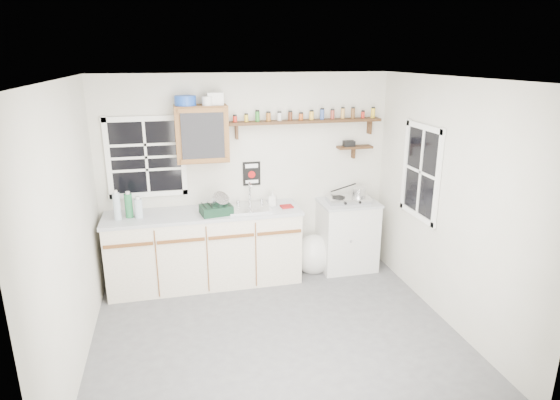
{
  "coord_description": "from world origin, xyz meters",
  "views": [
    {
      "loc": [
        -0.9,
        -4.01,
        2.69
      ],
      "look_at": [
        0.17,
        0.55,
        1.24
      ],
      "focal_mm": 30.0,
      "sensor_mm": 36.0,
      "label": 1
    }
  ],
  "objects_px": {
    "main_cabinet": "(205,248)",
    "hotplate": "(348,199)",
    "right_cabinet": "(347,235)",
    "spice_shelf": "(307,120)",
    "dish_rack": "(217,207)",
    "upper_cabinet": "(202,134)"
  },
  "relations": [
    {
      "from": "main_cabinet",
      "to": "hotplate",
      "type": "bearing_deg",
      "value": 0.17
    },
    {
      "from": "right_cabinet",
      "to": "hotplate",
      "type": "xyz_separation_m",
      "value": [
        -0.01,
        -0.02,
        0.49
      ]
    },
    {
      "from": "spice_shelf",
      "to": "dish_rack",
      "type": "bearing_deg",
      "value": -164.46
    },
    {
      "from": "upper_cabinet",
      "to": "spice_shelf",
      "type": "xyz_separation_m",
      "value": [
        1.28,
        0.07,
        0.11
      ]
    },
    {
      "from": "upper_cabinet",
      "to": "hotplate",
      "type": "xyz_separation_m",
      "value": [
        1.79,
        -0.14,
        -0.88
      ]
    },
    {
      "from": "spice_shelf",
      "to": "main_cabinet",
      "type": "bearing_deg",
      "value": -170.82
    },
    {
      "from": "hotplate",
      "to": "main_cabinet",
      "type": "bearing_deg",
      "value": -175.67
    },
    {
      "from": "main_cabinet",
      "to": "upper_cabinet",
      "type": "height_order",
      "value": "upper_cabinet"
    },
    {
      "from": "dish_rack",
      "to": "hotplate",
      "type": "xyz_separation_m",
      "value": [
        1.67,
        0.12,
        -0.06
      ]
    },
    {
      "from": "spice_shelf",
      "to": "upper_cabinet",
      "type": "bearing_deg",
      "value": -176.91
    },
    {
      "from": "upper_cabinet",
      "to": "dish_rack",
      "type": "height_order",
      "value": "upper_cabinet"
    },
    {
      "from": "right_cabinet",
      "to": "hotplate",
      "type": "bearing_deg",
      "value": -114.24
    },
    {
      "from": "main_cabinet",
      "to": "dish_rack",
      "type": "distance_m",
      "value": 0.58
    },
    {
      "from": "main_cabinet",
      "to": "spice_shelf",
      "type": "height_order",
      "value": "spice_shelf"
    },
    {
      "from": "right_cabinet",
      "to": "spice_shelf",
      "type": "relative_size",
      "value": 0.48
    },
    {
      "from": "spice_shelf",
      "to": "dish_rack",
      "type": "distance_m",
      "value": 1.52
    },
    {
      "from": "right_cabinet",
      "to": "hotplate",
      "type": "relative_size",
      "value": 1.64
    },
    {
      "from": "right_cabinet",
      "to": "dish_rack",
      "type": "distance_m",
      "value": 1.77
    },
    {
      "from": "upper_cabinet",
      "to": "hotplate",
      "type": "height_order",
      "value": "upper_cabinet"
    },
    {
      "from": "right_cabinet",
      "to": "upper_cabinet",
      "type": "height_order",
      "value": "upper_cabinet"
    },
    {
      "from": "main_cabinet",
      "to": "hotplate",
      "type": "xyz_separation_m",
      "value": [
        1.83,
        0.01,
        0.48
      ]
    },
    {
      "from": "dish_rack",
      "to": "spice_shelf",
      "type": "bearing_deg",
      "value": 6.02
    }
  ]
}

